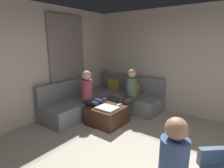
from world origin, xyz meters
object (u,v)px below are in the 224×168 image
(sectional_couch, at_px, (104,100))
(ottoman, at_px, (107,115))
(game_remote, at_px, (119,105))
(person_on_armchair, at_px, (182,167))
(person_on_couch_side, at_px, (90,94))
(coffee_mug, at_px, (104,100))
(person_on_couch_back, at_px, (130,91))

(sectional_couch, bearing_deg, ottoman, -46.81)
(game_remote, height_order, person_on_armchair, person_on_armchair)
(person_on_armchair, bearing_deg, ottoman, -165.42)
(ottoman, bearing_deg, person_on_couch_side, -170.79)
(ottoman, distance_m, coffee_mug, 0.38)
(coffee_mug, distance_m, person_on_couch_side, 0.39)
(ottoman, bearing_deg, person_on_couch_back, 75.57)
(coffee_mug, relative_size, game_remote, 0.63)
(sectional_couch, xyz_separation_m, coffee_mug, (0.37, -0.45, 0.19))
(person_on_couch_back, height_order, person_on_armchair, person_on_couch_back)
(sectional_couch, height_order, person_on_couch_back, person_on_couch_back)
(ottoman, relative_size, person_on_armchair, 0.64)
(person_on_armchair, bearing_deg, sectional_couch, -168.80)
(person_on_couch_back, bearing_deg, sectional_couch, 4.08)
(game_remote, bearing_deg, person_on_couch_back, 90.34)
(ottoman, relative_size, game_remote, 5.07)
(person_on_couch_back, relative_size, person_on_armchair, 1.02)
(game_remote, relative_size, person_on_armchair, 0.13)
(person_on_couch_back, bearing_deg, game_remote, 90.34)
(sectional_couch, bearing_deg, person_on_couch_side, -78.18)
(person_on_couch_side, bearing_deg, coffee_mug, 138.04)
(ottoman, height_order, person_on_couch_back, person_on_couch_back)
(ottoman, xyz_separation_m, person_on_armchair, (2.03, -1.36, 0.43))
(coffee_mug, xyz_separation_m, person_on_couch_side, (-0.23, -0.25, 0.19))
(sectional_couch, distance_m, coffee_mug, 0.62)
(game_remote, relative_size, person_on_couch_back, 0.12)
(coffee_mug, height_order, person_on_couch_side, person_on_couch_side)
(ottoman, distance_m, person_on_couch_back, 0.84)
(game_remote, distance_m, person_on_couch_back, 0.52)
(coffee_mug, height_order, person_on_couch_back, person_on_couch_back)
(coffee_mug, bearing_deg, person_on_armchair, -34.44)
(ottoman, height_order, person_on_armchair, person_on_armchair)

